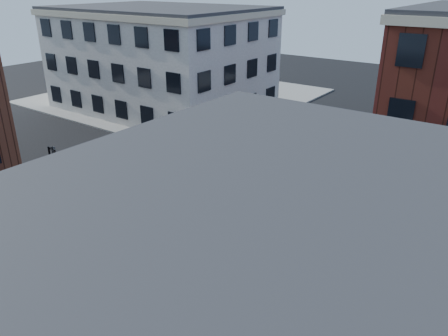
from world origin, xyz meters
TOP-DOWN VIEW (x-y plane):
  - ground at (0.00, 0.00)m, footprint 120.00×120.00m
  - sidewalk_nw at (-21.00, 21.00)m, footprint 30.00×30.00m
  - building_nw at (-19.00, 16.00)m, footprint 22.00×16.00m
  - tree_near at (7.56, 9.98)m, footprint 2.69×2.69m
  - tree_far at (7.56, 15.98)m, footprint 2.43×2.43m
  - signal_pole at (-6.72, -6.68)m, footprint 1.29×1.24m
  - box_truck at (12.13, -4.67)m, footprint 7.53×2.87m
  - traffic_cone at (-5.70, -3.65)m, footprint 0.42×0.42m

SIDE VIEW (x-z plane):
  - ground at x=0.00m, z-range 0.00..0.00m
  - sidewalk_nw at x=-21.00m, z-range 0.00..0.15m
  - traffic_cone at x=-5.70m, z-range -0.01..0.69m
  - box_truck at x=12.13m, z-range 0.07..3.41m
  - signal_pole at x=-6.72m, z-range 0.56..5.16m
  - tree_far at x=7.56m, z-range 0.84..4.91m
  - tree_near at x=7.56m, z-range 0.91..5.41m
  - building_nw at x=-19.00m, z-range 0.00..11.00m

